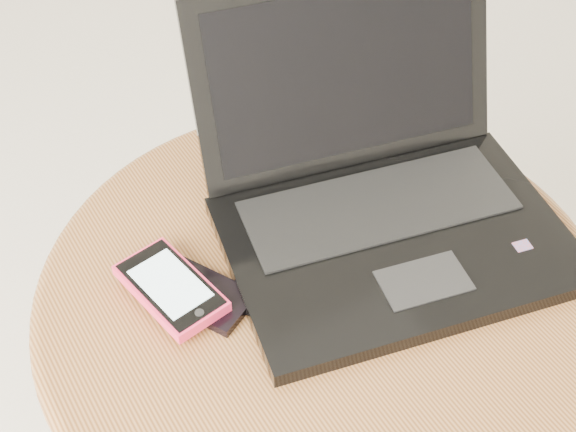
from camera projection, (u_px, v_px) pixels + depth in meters
table at (321, 341)px, 0.90m from camera, size 0.59×0.59×0.47m
laptop at (381, 192)px, 0.86m from camera, size 0.41×0.39×0.22m
phone_black at (197, 292)px, 0.81m from camera, size 0.10×0.12×0.01m
phone_pink at (171, 288)px, 0.80m from camera, size 0.08×0.12×0.01m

